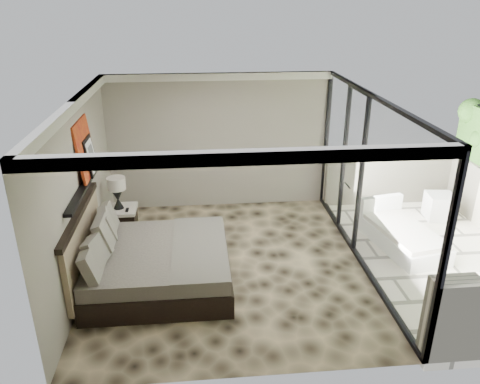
{
  "coord_description": "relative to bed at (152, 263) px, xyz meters",
  "views": [
    {
      "loc": [
        -0.44,
        -6.73,
        4.19
      ],
      "look_at": [
        0.24,
        0.4,
        1.16
      ],
      "focal_mm": 35.0,
      "sensor_mm": 36.0,
      "label": 1
    }
  ],
  "objects": [
    {
      "name": "bed",
      "position": [
        0.0,
        0.0,
        0.0
      ],
      "size": [
        2.23,
        2.15,
        1.23
      ],
      "color": "black",
      "rests_on": "floor"
    },
    {
      "name": "terrace_slab",
      "position": [
        4.96,
        0.39,
        -0.42
      ],
      "size": [
        3.0,
        5.0,
        0.12
      ],
      "primitive_type": "cube",
      "color": "beige",
      "rests_on": "ground"
    },
    {
      "name": "back_wall",
      "position": [
        1.21,
        2.88,
        1.04
      ],
      "size": [
        4.5,
        0.02,
        2.8
      ],
      "primitive_type": "cube",
      "color": "gray",
      "rests_on": "floor"
    },
    {
      "name": "floor",
      "position": [
        1.21,
        0.39,
        -0.36
      ],
      "size": [
        5.0,
        5.0,
        0.0
      ],
      "primitive_type": "plane",
      "color": "black",
      "rests_on": "ground"
    },
    {
      "name": "abstract_canvas",
      "position": [
        -0.99,
        0.84,
        1.61
      ],
      "size": [
        0.13,
        0.9,
        0.9
      ],
      "primitive_type": "cube",
      "rotation": [
        0.0,
        -0.1,
        0.0
      ],
      "color": "#AC3C0E",
      "rests_on": "picture_ledge"
    },
    {
      "name": "picture_ledge",
      "position": [
        -0.97,
        0.49,
        1.14
      ],
      "size": [
        0.12,
        2.2,
        0.05
      ],
      "primitive_type": "cube",
      "color": "black",
      "rests_on": "left_wall"
    },
    {
      "name": "table_lamp",
      "position": [
        -0.73,
        1.75,
        0.55
      ],
      "size": [
        0.33,
        0.33,
        0.61
      ],
      "color": "black",
      "rests_on": "nightstand"
    },
    {
      "name": "ottoman",
      "position": [
        5.58,
        1.79,
        -0.1
      ],
      "size": [
        0.58,
        0.58,
        0.51
      ],
      "primitive_type": "cube",
      "rotation": [
        0.0,
        0.0,
        -0.13
      ],
      "color": "silver",
      "rests_on": "terrace_slab"
    },
    {
      "name": "nightstand",
      "position": [
        -0.7,
        1.74,
        -0.07
      ],
      "size": [
        0.65,
        0.65,
        0.57
      ],
      "primitive_type": "cube",
      "rotation": [
        0.0,
        0.0,
        0.15
      ],
      "color": "black",
      "rests_on": "floor"
    },
    {
      "name": "ceiling",
      "position": [
        1.21,
        0.39,
        2.43
      ],
      "size": [
        4.5,
        5.0,
        0.02
      ],
      "primitive_type": "cube",
      "color": "silver",
      "rests_on": "back_wall"
    },
    {
      "name": "left_wall",
      "position": [
        -1.03,
        0.39,
        1.04
      ],
      "size": [
        0.02,
        5.0,
        2.8
      ],
      "primitive_type": "cube",
      "color": "gray",
      "rests_on": "floor"
    },
    {
      "name": "framed_print",
      "position": [
        -0.93,
        0.93,
        1.46
      ],
      "size": [
        0.11,
        0.5,
        0.6
      ],
      "primitive_type": "cube",
      "rotation": [
        0.0,
        -0.14,
        0.0
      ],
      "color": "black",
      "rests_on": "picture_ledge"
    },
    {
      "name": "glass_wall",
      "position": [
        3.46,
        0.39,
        1.04
      ],
      "size": [
        0.08,
        5.0,
        2.8
      ],
      "primitive_type": "cube",
      "color": "white",
      "rests_on": "floor"
    },
    {
      "name": "lounger",
      "position": [
        4.36,
        0.78,
        -0.15
      ],
      "size": [
        1.14,
        1.82,
        0.66
      ],
      "rotation": [
        0.0,
        0.0,
        0.19
      ],
      "color": "white",
      "rests_on": "terrace_slab"
    }
  ]
}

